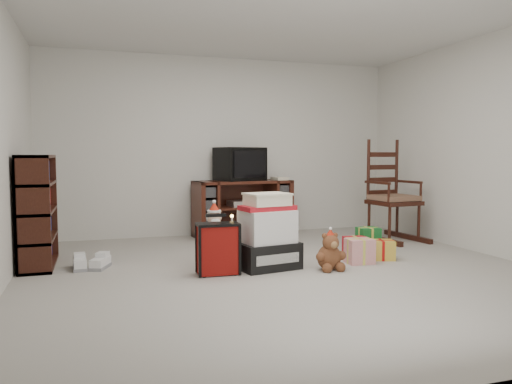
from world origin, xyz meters
TOP-DOWN VIEW (x-y plane):
  - room at (0.00, 0.00)m, footprint 5.01×5.01m
  - tv_stand at (0.21, 2.23)m, footprint 1.40×0.62m
  - bookshelf at (-2.31, 1.06)m, footprint 0.31×0.93m
  - rocking_chair at (2.02, 1.34)m, footprint 0.65×0.98m
  - gift_pile at (-0.12, 0.23)m, footprint 0.65×0.52m
  - red_suitcase at (-0.66, 0.12)m, footprint 0.38×0.21m
  - stocking at (-0.07, 0.27)m, footprint 0.32×0.24m
  - teddy_bear at (0.44, -0.03)m, footprint 0.25×0.22m
  - santa_figurine at (0.24, 0.89)m, footprint 0.29×0.28m
  - mrs_claus_figurine at (-0.59, 0.56)m, footprint 0.32×0.30m
  - sneaker_pair at (-1.82, 0.75)m, footprint 0.38×0.33m
  - gift_cluster at (1.11, 0.33)m, footprint 0.52×0.81m
  - crt_television at (0.18, 2.26)m, footprint 0.74×0.65m

SIDE VIEW (x-z plane):
  - sneaker_pair at x=-1.82m, z-range 0.00..0.11m
  - gift_cluster at x=1.11m, z-range 0.00..0.24m
  - teddy_bear at x=0.44m, z-range -0.02..0.34m
  - santa_figurine at x=0.24m, z-range -0.07..0.53m
  - red_suitcase at x=-0.66m, z-range -0.04..0.54m
  - mrs_claus_figurine at x=-0.59m, z-range -0.08..0.58m
  - stocking at x=-0.07m, z-range 0.00..0.64m
  - gift_pile at x=-0.12m, z-range -0.05..0.69m
  - tv_stand at x=0.21m, z-range 0.00..0.78m
  - rocking_chair at x=2.02m, z-range -0.22..1.18m
  - bookshelf at x=-2.31m, z-range -0.02..1.12m
  - crt_television at x=0.18m, z-range 0.78..1.24m
  - room at x=0.00m, z-range -0.01..2.51m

